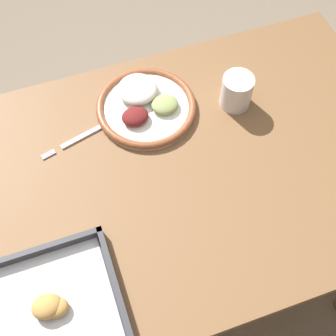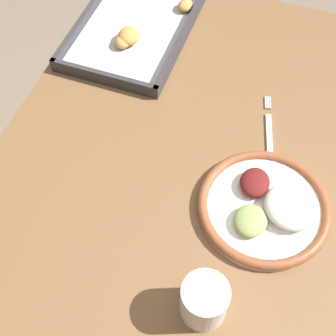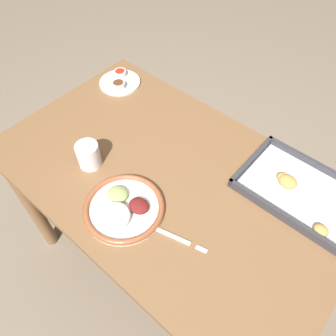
{
  "view_description": "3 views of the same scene",
  "coord_description": "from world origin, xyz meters",
  "px_view_note": "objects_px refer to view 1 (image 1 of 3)",
  "views": [
    {
      "loc": [
        0.17,
        0.51,
        1.72
      ],
      "look_at": [
        -0.0,
        0.0,
        0.78
      ],
      "focal_mm": 50.0,
      "sensor_mm": 36.0,
      "label": 1
    },
    {
      "loc": [
        -0.47,
        -0.17,
        1.55
      ],
      "look_at": [
        -0.0,
        0.0,
        0.78
      ],
      "focal_mm": 50.0,
      "sensor_mm": 36.0,
      "label": 2
    },
    {
      "loc": [
        0.44,
        -0.51,
        1.64
      ],
      "look_at": [
        -0.0,
        0.0,
        0.78
      ],
      "focal_mm": 35.0,
      "sensor_mm": 36.0,
      "label": 3
    }
  ],
  "objects_px": {
    "dinner_plate": "(145,105)",
    "drinking_cup": "(237,91)",
    "fork": "(83,136)",
    "baking_tray": "(24,317)"
  },
  "relations": [
    {
      "from": "dinner_plate",
      "to": "drinking_cup",
      "type": "xyz_separation_m",
      "value": [
        -0.22,
        0.06,
        0.03
      ]
    },
    {
      "from": "fork",
      "to": "drinking_cup",
      "type": "distance_m",
      "value": 0.4
    },
    {
      "from": "fork",
      "to": "drinking_cup",
      "type": "bearing_deg",
      "value": 161.44
    },
    {
      "from": "fork",
      "to": "drinking_cup",
      "type": "xyz_separation_m",
      "value": [
        -0.39,
        0.03,
        0.04
      ]
    },
    {
      "from": "fork",
      "to": "drinking_cup",
      "type": "height_order",
      "value": "drinking_cup"
    },
    {
      "from": "dinner_plate",
      "to": "fork",
      "type": "bearing_deg",
      "value": 10.66
    },
    {
      "from": "dinner_plate",
      "to": "fork",
      "type": "relative_size",
      "value": 1.27
    },
    {
      "from": "baking_tray",
      "to": "drinking_cup",
      "type": "bearing_deg",
      "value": -149.32
    },
    {
      "from": "dinner_plate",
      "to": "fork",
      "type": "height_order",
      "value": "dinner_plate"
    },
    {
      "from": "dinner_plate",
      "to": "baking_tray",
      "type": "xyz_separation_m",
      "value": [
        0.39,
        0.42,
        -0.0
      ]
    }
  ]
}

